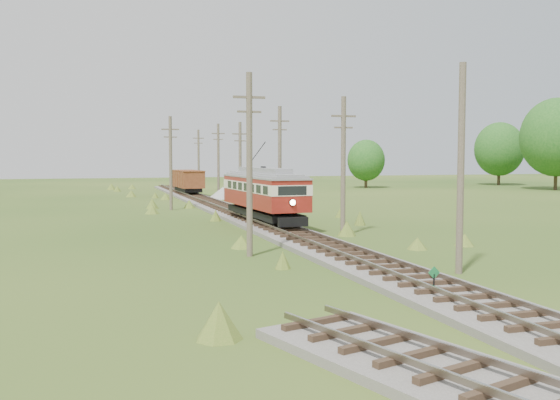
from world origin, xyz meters
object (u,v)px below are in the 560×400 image
object	(u,v)px
streetcar	(263,191)
gondola	(188,180)
gravel_pile	(225,193)
switch_marker	(434,279)

from	to	relation	value
streetcar	gondola	distance (m)	34.61
streetcar	gravel_pile	distance (m)	29.39
gondola	gravel_pile	distance (m)	6.61
switch_marker	streetcar	xyz separation A→B (m)	(0.20, 23.05, 1.91)
switch_marker	streetcar	world-z (taller)	streetcar
streetcar	gravel_pile	size ratio (longest dim) A/B	3.00
switch_marker	streetcar	bearing A→B (deg)	89.50
streetcar	gondola	world-z (taller)	streetcar
gondola	gravel_pile	size ratio (longest dim) A/B	2.06
gondola	switch_marker	bearing A→B (deg)	-92.63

